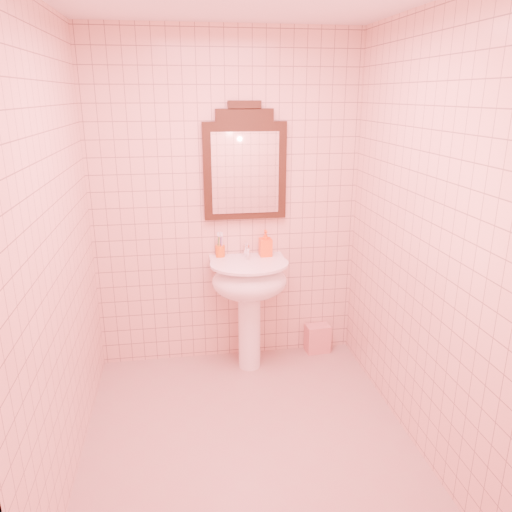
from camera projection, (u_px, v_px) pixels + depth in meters
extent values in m
plane|color=tan|center=(248.00, 440.00, 3.09)|extent=(2.20, 2.20, 0.00)
cube|color=beige|center=(227.00, 205.00, 3.74)|extent=(2.00, 0.02, 2.50)
cylinder|color=white|center=(249.00, 325.00, 3.83)|extent=(0.17, 0.17, 0.70)
ellipsoid|color=white|center=(250.00, 281.00, 3.69)|extent=(0.56, 0.46, 0.28)
cube|color=white|center=(246.00, 260.00, 3.81)|extent=(0.56, 0.15, 0.05)
cylinder|color=white|center=(249.00, 264.00, 3.65)|extent=(0.58, 0.58, 0.02)
cylinder|color=white|center=(246.00, 250.00, 3.79)|extent=(0.04, 0.04, 0.09)
cylinder|color=white|center=(247.00, 248.00, 3.73)|extent=(0.02, 0.10, 0.02)
cylinder|color=white|center=(248.00, 252.00, 3.69)|extent=(0.02, 0.02, 0.04)
cube|color=white|center=(246.00, 243.00, 3.78)|extent=(0.02, 0.07, 0.01)
cube|color=black|center=(245.00, 171.00, 3.65)|extent=(0.61, 0.05, 0.71)
cube|color=black|center=(245.00, 115.00, 3.53)|extent=(0.41, 0.05, 0.09)
cube|color=black|center=(244.00, 105.00, 3.51)|extent=(0.24, 0.05, 0.06)
cube|color=white|center=(245.00, 173.00, 3.63)|extent=(0.49, 0.01, 0.59)
cylinder|color=orange|center=(220.00, 251.00, 3.78)|extent=(0.07, 0.07, 0.09)
cylinder|color=silver|center=(222.00, 246.00, 3.77)|extent=(0.01, 0.01, 0.16)
cylinder|color=#338CD8|center=(221.00, 246.00, 3.78)|extent=(0.01, 0.01, 0.16)
cylinder|color=#E5334C|center=(219.00, 246.00, 3.78)|extent=(0.01, 0.01, 0.16)
cylinder|color=#3FBF59|center=(218.00, 246.00, 3.77)|extent=(0.01, 0.01, 0.16)
cylinder|color=#D8CC4C|center=(219.00, 247.00, 3.75)|extent=(0.01, 0.01, 0.16)
cylinder|color=purple|center=(221.00, 247.00, 3.76)|extent=(0.01, 0.01, 0.16)
imported|color=#FF5315|center=(266.00, 243.00, 3.78)|extent=(0.09, 0.10, 0.20)
cube|color=pink|center=(317.00, 338.00, 4.12)|extent=(0.20, 0.14, 0.23)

